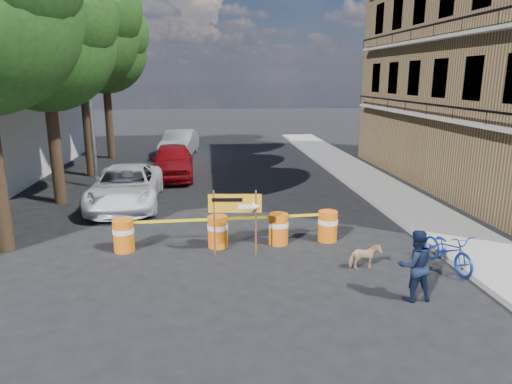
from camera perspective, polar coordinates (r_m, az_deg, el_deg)
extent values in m
plane|color=black|center=(11.68, 0.05, -9.51)|extent=(120.00, 120.00, 0.00)
cube|color=gray|center=(18.77, 17.11, -0.71)|extent=(2.40, 40.00, 0.15)
cylinder|color=#332316|center=(18.65, -23.88, 5.84)|extent=(0.44, 0.44, 4.76)
sphere|color=#1D4413|center=(18.55, -25.02, 16.79)|extent=(5.00, 5.00, 5.00)
sphere|color=#1D4413|center=(17.91, -23.03, 19.87)|extent=(3.75, 3.75, 3.75)
sphere|color=#1D4413|center=(19.35, -26.38, 14.47)|extent=(3.50, 3.50, 3.50)
cylinder|color=#332316|center=(23.41, -20.35, 8.32)|extent=(0.44, 0.44, 5.32)
sphere|color=#1D4413|center=(23.40, -21.22, 18.06)|extent=(5.40, 5.40, 5.40)
sphere|color=#1D4413|center=(22.77, -19.35, 20.76)|extent=(4.05, 4.05, 4.05)
sphere|color=#1D4413|center=(24.21, -22.57, 15.97)|extent=(3.78, 3.78, 3.78)
cylinder|color=#332316|center=(28.29, -17.92, 8.97)|extent=(0.44, 0.44, 4.93)
sphere|color=#1D4413|center=(28.24, -18.51, 16.45)|extent=(4.80, 4.80, 4.80)
sphere|color=#1D4413|center=(27.67, -17.08, 18.45)|extent=(3.60, 3.60, 3.60)
sphere|color=#1D4413|center=(28.95, -19.59, 14.89)|extent=(3.36, 3.36, 3.36)
cylinder|color=gray|center=(20.72, -20.13, 11.41)|extent=(0.16, 0.16, 8.00)
cylinder|color=orange|center=(13.13, -16.21, -5.26)|extent=(0.56, 0.56, 0.90)
cylinder|color=white|center=(13.09, -16.26, -4.64)|extent=(0.58, 0.58, 0.14)
cylinder|color=orange|center=(12.97, -4.80, -4.97)|extent=(0.56, 0.56, 0.90)
cylinder|color=white|center=(12.93, -4.81, -4.34)|extent=(0.58, 0.58, 0.14)
cylinder|color=orange|center=(13.17, 2.83, -4.64)|extent=(0.56, 0.56, 0.90)
cylinder|color=white|center=(13.12, 2.83, -4.02)|extent=(0.58, 0.58, 0.14)
cylinder|color=orange|center=(13.56, 8.95, -4.24)|extent=(0.56, 0.56, 0.90)
cylinder|color=white|center=(13.52, 8.97, -3.63)|extent=(0.58, 0.58, 0.14)
cylinder|color=#592D19|center=(12.22, -5.23, -3.94)|extent=(0.05, 0.05, 1.81)
cylinder|color=#592D19|center=(12.18, -0.01, -3.93)|extent=(0.05, 0.05, 1.81)
cube|color=orange|center=(12.03, -2.66, -1.42)|extent=(1.41, 0.16, 0.50)
cube|color=white|center=(12.03, -1.31, -1.86)|extent=(0.40, 0.05, 0.12)
cone|color=white|center=(12.03, -0.01, -1.86)|extent=(0.25, 0.28, 0.26)
cube|color=black|center=(11.99, -3.63, -0.99)|extent=(0.80, 0.09, 0.10)
imported|color=black|center=(10.42, 19.25, -8.64)|extent=(0.79, 0.62, 1.58)
imported|color=#123299|center=(12.39, 23.05, -4.75)|extent=(0.79, 1.06, 1.84)
imported|color=tan|center=(11.84, 13.45, -7.89)|extent=(0.81, 0.44, 0.65)
imported|color=white|center=(17.65, -15.96, 0.66)|extent=(2.59, 5.35, 1.47)
imported|color=#A30D15|center=(22.10, -10.39, 3.83)|extent=(2.09, 4.85, 1.63)
imported|color=#B8BAC0|center=(28.21, -9.54, 6.04)|extent=(2.33, 5.03, 1.60)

